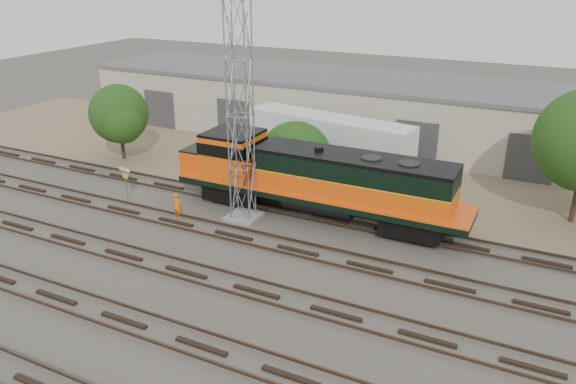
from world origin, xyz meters
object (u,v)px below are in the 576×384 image
at_px(semi_trailer, 333,137).
at_px(worker, 177,206).
at_px(locomotive, 313,178).
at_px(signal_tower, 241,119).

bearing_deg(semi_trailer, worker, -103.25).
distance_m(locomotive, signal_tower, 5.55).
distance_m(worker, semi_trailer, 13.33).
bearing_deg(signal_tower, worker, -153.41).
height_order(locomotive, signal_tower, signal_tower).
xyz_separation_m(signal_tower, semi_trailer, (1.44, 10.46, -3.63)).
bearing_deg(semi_trailer, locomotive, -66.41).
xyz_separation_m(locomotive, semi_trailer, (-2.19, 8.38, 0.01)).
relative_size(signal_tower, worker, 7.74).
distance_m(locomotive, semi_trailer, 8.66).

